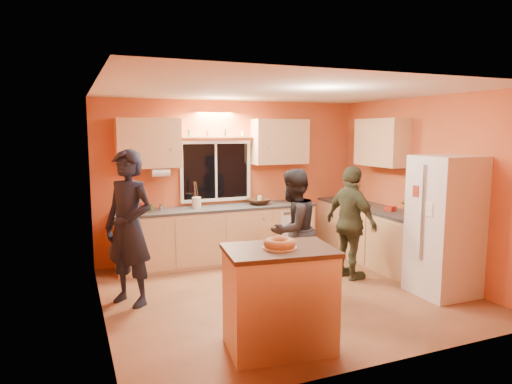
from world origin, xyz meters
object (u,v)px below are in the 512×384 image
island (279,298)px  person_left (129,228)px  person_right (351,223)px  refrigerator (445,226)px  person_center (293,230)px

island → person_left: person_left is taller
island → person_right: bearing=46.8°
refrigerator → person_right: (-0.75, 0.99, -0.09)m
refrigerator → person_right: bearing=127.3°
person_right → island: bearing=120.8°
refrigerator → person_left: bearing=162.5°
person_center → person_left: bearing=-32.9°
island → person_right: 2.43m
island → person_left: size_ratio=0.59×
refrigerator → person_left: size_ratio=0.95×
island → person_right: person_right is taller
island → person_center: person_center is taller
person_left → refrigerator: bearing=32.7°
refrigerator → island: refrigerator is taller
person_left → person_right: bearing=46.2°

